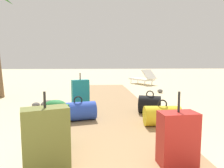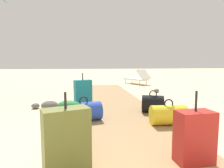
# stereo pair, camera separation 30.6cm
# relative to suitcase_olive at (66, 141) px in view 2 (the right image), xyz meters

# --- Properties ---
(ground_plane) EXTENTS (60.00, 60.00, 0.00)m
(ground_plane) POSITION_rel_suitcase_olive_xyz_m (0.80, 2.25, -0.40)
(ground_plane) COLOR beige
(boardwalk) EXTENTS (1.82, 8.71, 0.08)m
(boardwalk) POSITION_rel_suitcase_olive_xyz_m (0.80, 3.12, -0.36)
(boardwalk) COLOR #9E7A51
(boardwalk) RESTS_ON ground
(suitcase_olive) EXTENTS (0.48, 0.35, 0.80)m
(suitcase_olive) POSITION_rel_suitcase_olive_xyz_m (0.00, 0.00, 0.00)
(suitcase_olive) COLOR olive
(suitcase_olive) RESTS_ON boardwalk
(duffel_bag_blue) EXTENTS (0.70, 0.48, 0.45)m
(duffel_bag_blue) POSITION_rel_suitcase_olive_xyz_m (0.15, 1.74, -0.15)
(duffel_bag_blue) COLOR #2847B7
(duffel_bag_blue) RESTS_ON boardwalk
(suitcase_red) EXTENTS (0.40, 0.26, 0.78)m
(suitcase_red) POSITION_rel_suitcase_olive_xyz_m (1.33, 0.03, -0.04)
(suitcase_red) COLOR red
(suitcase_red) RESTS_ON boardwalk
(suitcase_teal) EXTENTS (0.41, 0.29, 0.84)m
(suitcase_teal) POSITION_rel_suitcase_olive_xyz_m (0.13, 2.52, 0.02)
(suitcase_teal) COLOR #197A7F
(suitcase_teal) RESTS_ON boardwalk
(duffel_bag_yellow) EXTENTS (0.62, 0.37, 0.45)m
(duffel_bag_yellow) POSITION_rel_suitcase_olive_xyz_m (1.59, 1.32, -0.15)
(duffel_bag_yellow) COLOR gold
(duffel_bag_yellow) RESTS_ON boardwalk
(backpack_green) EXTENTS (0.31, 0.25, 0.60)m
(backpack_green) POSITION_rel_suitcase_olive_xyz_m (-0.03, 0.59, -0.00)
(backpack_green) COLOR #237538
(backpack_green) RESTS_ON boardwalk
(duffel_bag_black) EXTENTS (0.55, 0.50, 0.48)m
(duffel_bag_black) POSITION_rel_suitcase_olive_xyz_m (1.60, 2.15, -0.13)
(duffel_bag_black) COLOR black
(duffel_bag_black) RESTS_ON boardwalk
(lounge_chair) EXTENTS (1.25, 1.65, 0.78)m
(lounge_chair) POSITION_rel_suitcase_olive_xyz_m (2.89, 8.25, -0.07)
(lounge_chair) COLOR white
(lounge_chair) RESTS_ON ground
(rock_right_near) EXTENTS (0.25, 0.25, 0.14)m
(rock_right_near) POSITION_rel_suitcase_olive_xyz_m (2.87, 5.37, -0.33)
(rock_right_near) COLOR slate
(rock_right_near) RESTS_ON ground
(rock_left_far) EXTENTS (0.57, 0.57, 0.22)m
(rock_left_far) POSITION_rel_suitcase_olive_xyz_m (-0.69, 3.04, -0.29)
(rock_left_far) COLOR #5B5651
(rock_left_far) RESTS_ON ground
(rock_left_mid) EXTENTS (0.21, 0.22, 0.14)m
(rock_left_mid) POSITION_rel_suitcase_olive_xyz_m (-1.06, 3.21, -0.33)
(rock_left_mid) COLOR slate
(rock_left_mid) RESTS_ON ground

